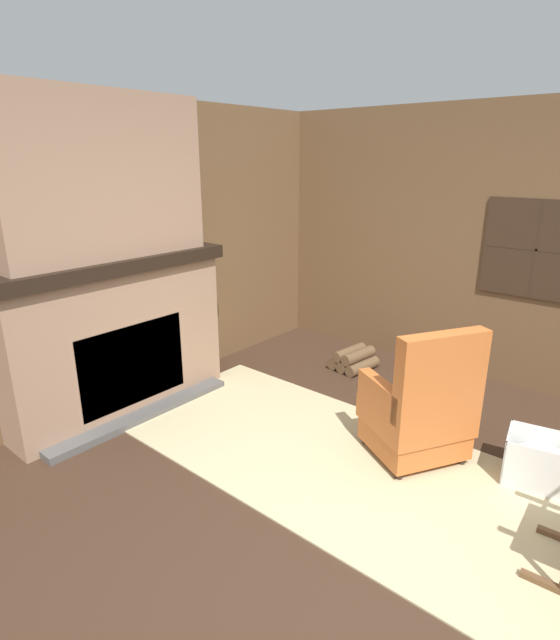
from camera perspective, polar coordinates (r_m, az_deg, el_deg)
ground_plane at (r=3.18m, az=10.56°, el=-23.62°), size 14.00×14.00×0.00m
wood_panel_wall_left at (r=4.44m, az=-20.37°, el=6.54°), size 0.06×5.97×2.60m
wood_panel_wall_back at (r=5.02m, az=27.35°, el=6.90°), size 5.97×0.09×2.60m
fireplace_hearth at (r=4.40m, az=-17.91°, el=-1.89°), size 0.61×2.00×1.34m
chimney_breast at (r=4.17m, az=-19.76°, el=15.12°), size 0.35×1.67×1.24m
area_rug at (r=3.75m, az=7.87°, el=-16.10°), size 3.73×1.56×0.01m
armchair at (r=3.75m, az=15.68°, el=-10.08°), size 0.83×0.85×1.03m
firewood_stack at (r=5.26m, az=8.41°, el=-4.49°), size 0.41×0.46×0.22m
laundry_basket at (r=3.88m, az=27.66°, el=-14.08°), size 0.50×0.41×0.34m
oil_lamp_vase at (r=4.00m, az=-26.18°, el=6.77°), size 0.13×0.13×0.29m
storage_case at (r=4.35m, az=-17.09°, el=8.05°), size 0.16×0.24×0.12m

